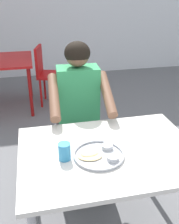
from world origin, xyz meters
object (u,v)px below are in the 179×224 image
object	(u,v)px
chair_foreground	(77,120)
table_background_red	(0,65)
drinking_cup	(64,151)
chair_red_right	(47,71)
thali_tray	(99,155)
diner_foreground	(80,107)
table_foreground	(109,160)

from	to	relation	value
chair_foreground	table_background_red	world-z (taller)	chair_foreground
drinking_cup	chair_foreground	world-z (taller)	chair_foreground
table_background_red	chair_red_right	world-z (taller)	chair_red_right
thali_tray	chair_red_right	distance (m)	2.53
drinking_cup	diner_foreground	xyz separation A→B (m)	(0.21, 0.66, -0.04)
table_foreground	table_background_red	distance (m)	2.59
chair_red_right	drinking_cup	bearing A→B (deg)	-91.66
drinking_cup	table_background_red	distance (m)	2.55
thali_tray	chair_foreground	bearing A→B (deg)	88.86
table_background_red	table_foreground	bearing A→B (deg)	-70.80
chair_red_right	table_foreground	bearing A→B (deg)	-85.19
thali_tray	drinking_cup	distance (m)	0.21
drinking_cup	chair_foreground	bearing A→B (deg)	75.84
drinking_cup	table_background_red	world-z (taller)	drinking_cup
table_foreground	table_background_red	bearing A→B (deg)	109.20
thali_tray	drinking_cup	xyz separation A→B (m)	(-0.20, 0.02, 0.04)
table_foreground	chair_red_right	size ratio (longest dim) A/B	1.27
thali_tray	drinking_cup	size ratio (longest dim) A/B	2.89
chair_foreground	chair_red_right	size ratio (longest dim) A/B	1.01
table_background_red	chair_foreground	bearing A→B (deg)	-63.56
chair_foreground	chair_red_right	distance (m)	1.63
thali_tray	table_background_red	bearing A→B (deg)	107.28
table_foreground	chair_red_right	bearing A→B (deg)	94.81
table_foreground	thali_tray	xyz separation A→B (m)	(-0.08, -0.05, 0.09)
thali_tray	chair_red_right	size ratio (longest dim) A/B	0.35
drinking_cup	diner_foreground	size ratio (longest dim) A/B	0.08
diner_foreground	chair_red_right	xyz separation A→B (m)	(-0.14, 1.84, -0.25)
table_foreground	diner_foreground	xyz separation A→B (m)	(-0.07, 0.63, 0.10)
chair_foreground	table_foreground	bearing A→B (deg)	-86.10
table_foreground	table_background_red	world-z (taller)	table_foreground
diner_foreground	table_background_red	size ratio (longest dim) A/B	1.44
diner_foreground	table_background_red	distance (m)	1.98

